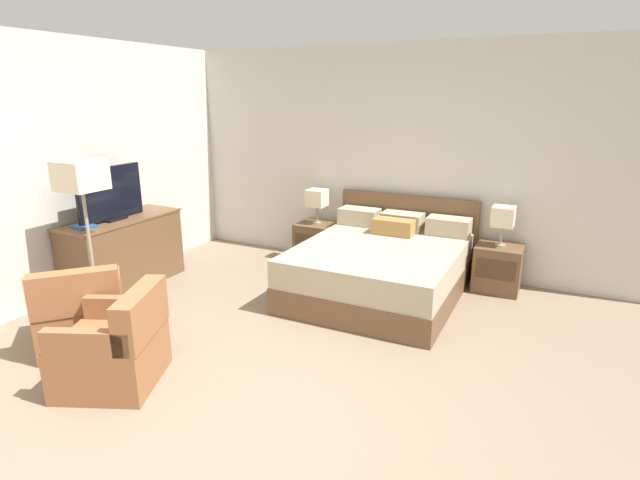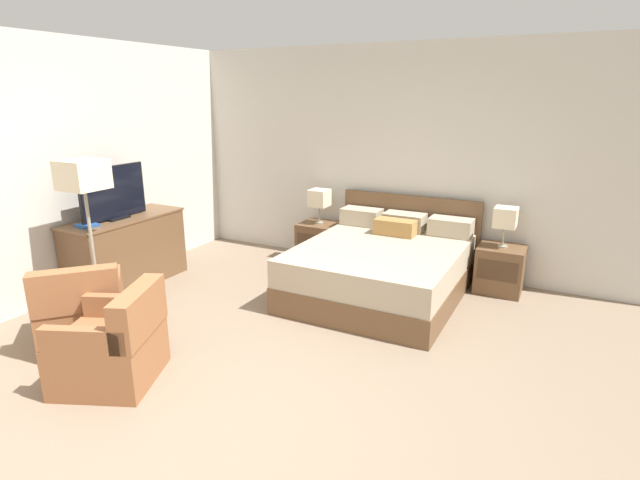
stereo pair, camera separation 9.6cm
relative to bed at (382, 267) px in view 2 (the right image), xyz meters
name	(u,v)px [view 2 (the right image)]	position (x,y,z in m)	size (l,w,h in m)	color
ground_plane	(198,427)	(-0.26, -2.74, -0.31)	(11.12, 11.12, 0.00)	#84705B
wall_back	(394,160)	(-0.26, 1.00, 1.05)	(6.71, 0.06, 2.72)	beige
wall_left	(88,167)	(-3.04, -1.18, 1.05)	(0.06, 5.51, 2.72)	beige
bed	(382,267)	(0.00, 0.00, 0.00)	(1.72, 1.97, 0.95)	brown
nightstand_left	(319,242)	(-1.13, 0.68, -0.05)	(0.49, 0.45, 0.52)	brown
nightstand_right	(500,269)	(1.13, 0.68, -0.05)	(0.49, 0.45, 0.52)	brown
table_lamp_left	(319,198)	(-1.13, 0.68, 0.54)	(0.23, 0.23, 0.44)	gray
table_lamp_right	(505,218)	(1.13, 0.68, 0.54)	(0.23, 0.23, 0.44)	gray
dresser	(127,250)	(-2.72, -1.07, 0.10)	(0.54, 1.39, 0.80)	brown
tv	(113,194)	(-2.71, -1.16, 0.78)	(0.18, 0.84, 0.59)	black
book_red_cover	(87,225)	(-2.72, -1.54, 0.51)	(0.21, 0.19, 0.03)	#234C8E
armchair_by_window	(82,313)	(-1.95, -2.28, -0.03)	(0.97, 0.97, 0.76)	#935B38
armchair_companion	(114,347)	(-1.20, -2.58, -0.03)	(0.90, 0.90, 0.76)	#935B38
floor_lamp	(84,184)	(-2.39, -1.75, 1.00)	(0.37, 0.37, 1.54)	gray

